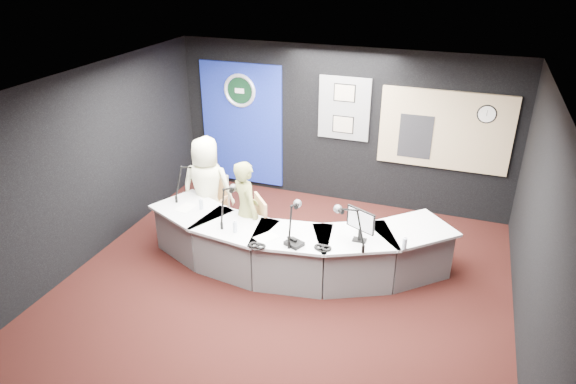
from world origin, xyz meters
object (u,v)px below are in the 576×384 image
(broadcast_desk, at_px, (292,246))
(person_woman, at_px, (246,211))
(armchair_right, at_px, (247,232))
(person_man, at_px, (207,188))
(armchair_left, at_px, (209,209))

(broadcast_desk, relative_size, person_woman, 2.86)
(armchair_right, height_order, person_man, person_man)
(broadcast_desk, bearing_deg, armchair_left, 163.75)
(armchair_right, distance_m, person_woman, 0.35)
(armchair_right, height_order, person_woman, person_woman)
(person_man, bearing_deg, armchair_right, 142.81)
(armchair_right, xyz_separation_m, person_man, (-0.86, 0.41, 0.41))
(broadcast_desk, height_order, person_woman, person_woman)
(armchair_left, bearing_deg, armchair_right, -26.14)
(armchair_left, height_order, armchair_right, armchair_left)
(armchair_left, bearing_deg, person_man, 0.00)
(person_man, relative_size, person_woman, 1.07)
(armchair_right, bearing_deg, armchair_left, -156.84)
(armchair_left, relative_size, person_woman, 0.60)
(broadcast_desk, xyz_separation_m, armchair_left, (-1.58, 0.46, 0.10))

